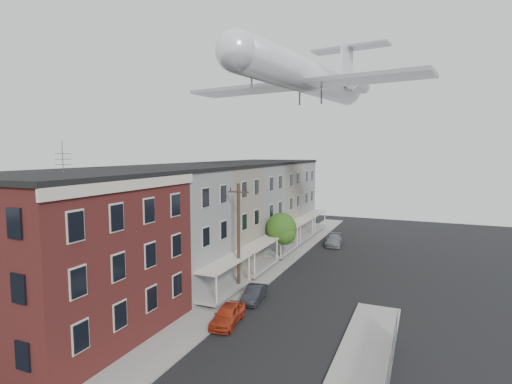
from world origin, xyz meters
TOP-DOWN VIEW (x-y plane):
  - sidewalk_left at (-5.50, 24.00)m, footprint 3.00×62.00m
  - curb_left at (-4.05, 24.00)m, footprint 0.15×62.00m
  - corner_building at (-12.00, 7.00)m, footprint 10.31×12.30m
  - row_house_a at (-11.96, 16.50)m, footprint 11.98×7.00m
  - row_house_b at (-11.96, 23.50)m, footprint 11.98×7.00m
  - row_house_c at (-11.96, 30.50)m, footprint 11.98×7.00m
  - row_house_d at (-11.96, 37.50)m, footprint 11.98×7.00m
  - row_house_e at (-11.96, 44.50)m, footprint 11.98×7.00m
  - utility_pole at (-5.60, 18.00)m, footprint 1.80×0.26m
  - street_tree at (-5.27, 27.92)m, footprint 3.22×3.20m
  - car_near at (-3.60, 12.05)m, footprint 1.99×4.03m
  - car_mid at (-3.60, 16.55)m, footprint 1.63×3.69m
  - car_far at (-1.80, 37.31)m, footprint 2.33×4.59m
  - airplane at (-2.51, 27.61)m, footprint 23.67×27.04m

SIDE VIEW (x-z plane):
  - sidewalk_left at x=-5.50m, z-range 0.00..0.12m
  - curb_left at x=-4.05m, z-range 0.00..0.14m
  - car_mid at x=-3.60m, z-range 0.00..1.18m
  - car_far at x=-1.80m, z-range 0.00..1.28m
  - car_near at x=-3.60m, z-range 0.00..1.32m
  - street_tree at x=-5.27m, z-range 0.85..6.05m
  - utility_pole at x=-5.60m, z-range 0.17..9.17m
  - row_house_a at x=-11.96m, z-range -0.02..10.28m
  - row_house_b at x=-11.96m, z-range -0.02..10.28m
  - row_house_c at x=-11.96m, z-range -0.02..10.28m
  - row_house_d at x=-11.96m, z-range -0.02..10.28m
  - row_house_e at x=-11.96m, z-range -0.02..10.28m
  - corner_building at x=-12.00m, z-range -0.91..11.24m
  - airplane at x=-2.51m, z-range 14.85..22.62m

